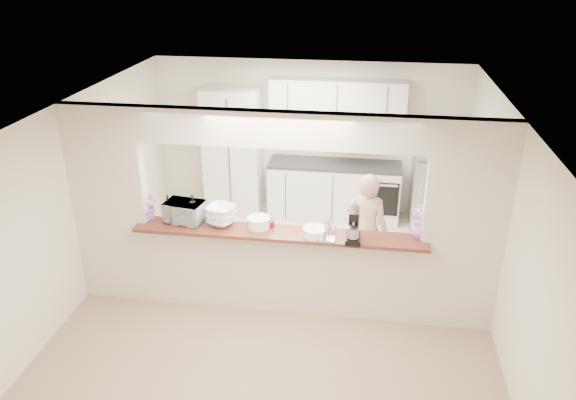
% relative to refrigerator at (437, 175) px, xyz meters
% --- Properties ---
extents(floor, '(6.00, 6.00, 0.00)m').
position_rel_refrigerator_xyz_m(floor, '(-2.05, -2.65, -0.85)').
color(floor, tan).
rests_on(floor, ground).
extents(tile_overlay, '(5.00, 2.90, 0.01)m').
position_rel_refrigerator_xyz_m(tile_overlay, '(-2.05, -1.10, -0.84)').
color(tile_overlay, silver).
rests_on(tile_overlay, floor).
extents(partition, '(5.00, 0.15, 2.50)m').
position_rel_refrigerator_xyz_m(partition, '(-2.05, -2.65, 0.63)').
color(partition, beige).
rests_on(partition, floor).
extents(bar_counter, '(3.40, 0.38, 1.09)m').
position_rel_refrigerator_xyz_m(bar_counter, '(-2.05, -2.65, -0.27)').
color(bar_counter, beige).
rests_on(bar_counter, floor).
extents(kitchen_cabinets, '(3.15, 0.62, 2.25)m').
position_rel_refrigerator_xyz_m(kitchen_cabinets, '(-2.24, 0.07, 0.12)').
color(kitchen_cabinets, silver).
rests_on(kitchen_cabinets, floor).
extents(refrigerator, '(0.75, 0.70, 1.70)m').
position_rel_refrigerator_xyz_m(refrigerator, '(0.00, 0.00, 0.00)').
color(refrigerator, '#9E9EA3').
rests_on(refrigerator, floor).
extents(flower_left, '(0.38, 0.35, 0.35)m').
position_rel_refrigerator_xyz_m(flower_left, '(-3.65, -2.60, 0.42)').
color(flower_left, '#D370BA').
rests_on(flower_left, bar_counter).
extents(wine_bottle_a, '(0.07, 0.07, 0.34)m').
position_rel_refrigerator_xyz_m(wine_bottle_a, '(-3.10, -2.58, 0.37)').
color(wine_bottle_a, black).
rests_on(wine_bottle_a, bar_counter).
extents(wine_bottle_b, '(0.06, 0.06, 0.32)m').
position_rel_refrigerator_xyz_m(wine_bottle_b, '(-3.41, -2.58, 0.37)').
color(wine_bottle_b, black).
rests_on(wine_bottle_b, bar_counter).
extents(toaster_oven, '(0.50, 0.38, 0.25)m').
position_rel_refrigerator_xyz_m(toaster_oven, '(-3.20, -2.60, 0.37)').
color(toaster_oven, '#BBBABF').
rests_on(toaster_oven, bar_counter).
extents(serving_bowls, '(0.38, 0.38, 0.23)m').
position_rel_refrigerator_xyz_m(serving_bowls, '(-2.75, -2.62, 0.36)').
color(serving_bowls, white).
rests_on(serving_bowls, bar_counter).
extents(plate_stack_a, '(0.27, 0.27, 0.13)m').
position_rel_refrigerator_xyz_m(plate_stack_a, '(-2.30, -2.62, 0.30)').
color(plate_stack_a, white).
rests_on(plate_stack_a, bar_counter).
extents(plate_stack_b, '(0.28, 0.28, 0.10)m').
position_rel_refrigerator_xyz_m(plate_stack_b, '(-1.63, -2.74, 0.29)').
color(plate_stack_b, white).
rests_on(plate_stack_b, bar_counter).
extents(red_bowl, '(0.15, 0.15, 0.07)m').
position_rel_refrigerator_xyz_m(red_bowl, '(-2.20, -2.57, 0.28)').
color(red_bowl, maroon).
rests_on(red_bowl, bar_counter).
extents(tan_bowl, '(0.15, 0.15, 0.07)m').
position_rel_refrigerator_xyz_m(tan_bowl, '(-1.65, -2.68, 0.28)').
color(tan_bowl, tan).
rests_on(tan_bowl, bar_counter).
extents(utensil_caddy, '(0.28, 0.18, 0.24)m').
position_rel_refrigerator_xyz_m(utensil_caddy, '(-1.53, -2.80, 0.34)').
color(utensil_caddy, silver).
rests_on(utensil_caddy, bar_counter).
extents(stand_mixer, '(0.17, 0.27, 0.39)m').
position_rel_refrigerator_xyz_m(stand_mixer, '(-1.20, -2.79, 0.41)').
color(stand_mixer, black).
rests_on(stand_mixer, bar_counter).
extents(flower_right, '(0.25, 0.25, 0.40)m').
position_rel_refrigerator_xyz_m(flower_right, '(-0.45, -2.60, 0.44)').
color(flower_right, '#CA6DCA').
rests_on(flower_right, bar_counter).
extents(person, '(0.63, 0.50, 1.52)m').
position_rel_refrigerator_xyz_m(person, '(-1.05, -1.85, -0.09)').
color(person, tan).
rests_on(person, floor).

